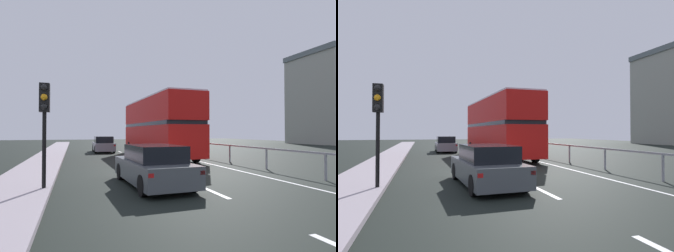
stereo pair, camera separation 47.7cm
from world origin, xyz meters
TOP-DOWN VIEW (x-y plane):
  - ground_plane at (0.00, 0.00)m, footprint 75.30×120.00m
  - near_sidewalk_kerb at (-5.86, 0.00)m, footprint 2.11×80.00m
  - lane_paint_markings at (2.25, 8.62)m, footprint 3.58×46.00m
  - bridge_side_railing at (5.08, 9.00)m, footprint 0.10×42.00m
  - double_decker_bus_red at (1.76, 8.37)m, footprint 2.80×11.43m
  - hatchback_car_near at (-1.51, -2.05)m, footprint 1.99×4.60m
  - traffic_signal_pole at (-5.03, -2.08)m, footprint 0.30×0.42m
  - sedan_car_ahead at (-1.53, 14.97)m, footprint 1.78×4.29m

SIDE VIEW (x-z plane):
  - ground_plane at x=0.00m, z-range -0.10..0.00m
  - lane_paint_markings at x=2.25m, z-range 0.00..0.01m
  - near_sidewalk_kerb at x=-5.86m, z-range 0.00..0.14m
  - hatchback_car_near at x=-1.51m, z-range -0.03..1.40m
  - sedan_car_ahead at x=-1.53m, z-range -0.03..1.43m
  - bridge_side_railing at x=5.08m, z-range 0.34..1.42m
  - double_decker_bus_red at x=1.76m, z-range 0.15..4.46m
  - traffic_signal_pole at x=-5.03m, z-range 0.96..4.22m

